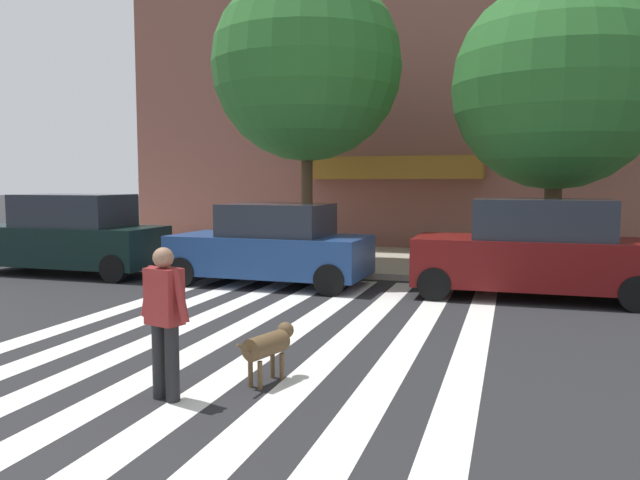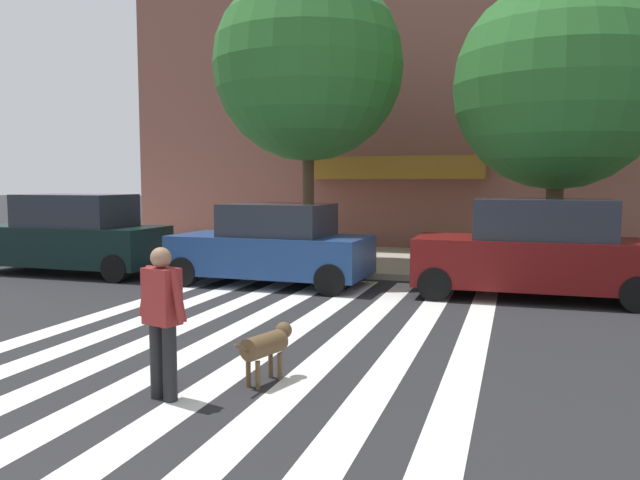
{
  "view_description": "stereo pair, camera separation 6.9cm",
  "coord_description": "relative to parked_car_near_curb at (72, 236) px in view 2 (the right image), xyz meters",
  "views": [
    {
      "loc": [
        3.85,
        -1.03,
        2.33
      ],
      "look_at": [
        0.63,
        9.3,
        1.31
      ],
      "focal_mm": 35.0,
      "sensor_mm": 36.0,
      "label": 1
    },
    {
      "loc": [
        3.92,
        -1.01,
        2.33
      ],
      "look_at": [
        0.63,
        9.3,
        1.31
      ],
      "focal_mm": 35.0,
      "sensor_mm": 36.0,
      "label": 2
    }
  ],
  "objects": [
    {
      "name": "street_tree_middle",
      "position": [
        11.47,
        2.21,
        3.5
      ],
      "size": [
        4.68,
        4.68,
        6.67
      ],
      "color": "#4C3823",
      "rests_on": "sidewalk_far"
    },
    {
      "name": "parked_car_near_curb",
      "position": [
        0.0,
        0.0,
        0.0
      ],
      "size": [
        4.86,
        1.93,
        2.01
      ],
      "color": "black",
      "rests_on": "ground_plane"
    },
    {
      "name": "sidewalk_far",
      "position": [
        6.77,
        4.37,
        -0.89
      ],
      "size": [
        80.0,
        6.0,
        0.15
      ],
      "primitive_type": "cube",
      "color": "#A79B8B",
      "rests_on": "ground_plane"
    },
    {
      "name": "ground_plane",
      "position": [
        6.77,
        -5.29,
        -0.96
      ],
      "size": [
        160.0,
        160.0,
        0.0
      ],
      "primitive_type": "plane",
      "color": "#232326"
    },
    {
      "name": "parked_car_third_in_line",
      "position": [
        11.02,
        0.0,
        -0.01
      ],
      "size": [
        4.55,
        1.89,
        1.98
      ],
      "color": "#611010",
      "rests_on": "ground_plane"
    },
    {
      "name": "dog_on_leash",
      "position": [
        7.96,
        -6.41,
        -0.52
      ],
      "size": [
        0.44,
        0.97,
        0.65
      ],
      "color": "brown",
      "rests_on": "ground_plane"
    },
    {
      "name": "pedestrian_dog_walker",
      "position": [
        7.13,
        -7.29,
        -0.04
      ],
      "size": [
        0.7,
        0.34,
        1.64
      ],
      "color": "black",
      "rests_on": "ground_plane"
    },
    {
      "name": "crosswalk_stripes",
      "position": [
        6.96,
        -5.29,
        -0.96
      ],
      "size": [
        6.75,
        12.72,
        0.01
      ],
      "color": "silver",
      "rests_on": "ground_plane"
    },
    {
      "name": "street_tree_nearest",
      "position": [
        5.44,
        2.48,
        4.31
      ],
      "size": [
        4.87,
        4.87,
        7.57
      ],
      "color": "#4C3823",
      "rests_on": "sidewalk_far"
    },
    {
      "name": "parked_car_behind_first",
      "position": [
        5.44,
        -0.0,
        -0.08
      ],
      "size": [
        4.44,
        2.15,
        1.83
      ],
      "color": "navy",
      "rests_on": "ground_plane"
    }
  ]
}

